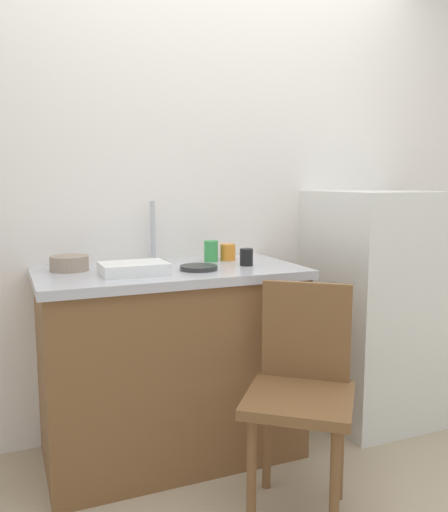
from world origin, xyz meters
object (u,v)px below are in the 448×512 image
(refrigerator, at_px, (375,305))
(cup_black, at_px, (246,257))
(chair, at_px, (301,386))
(dish_tray, at_px, (134,268))
(terracotta_bowl, at_px, (69,263))
(cup_green, at_px, (211,251))
(cup_orange, at_px, (228,252))
(hotplate, at_px, (199,268))

(refrigerator, height_order, cup_black, refrigerator)
(chair, xyz_separation_m, dish_tray, (-0.53, 0.51, 0.42))
(terracotta_bowl, relative_size, cup_green, 1.64)
(chair, distance_m, cup_black, 0.69)
(cup_orange, xyz_separation_m, cup_green, (-0.09, -0.01, 0.01))
(dish_tray, distance_m, terracotta_bowl, 0.32)
(dish_tray, height_order, cup_black, cup_black)
(refrigerator, height_order, hotplate, refrigerator)
(terracotta_bowl, relative_size, cup_black, 2.11)
(refrigerator, xyz_separation_m, chair, (-0.82, -0.59, -0.12))
(refrigerator, bearing_deg, cup_green, 171.19)
(chair, xyz_separation_m, terracotta_bowl, (-0.78, 0.72, 0.43))
(chair, bearing_deg, dish_tray, 174.33)
(terracotta_bowl, xyz_separation_m, hotplate, (0.54, -0.21, -0.02))
(cup_green, relative_size, cup_black, 1.29)
(cup_black, bearing_deg, chair, -91.36)
(refrigerator, height_order, cup_green, refrigerator)
(terracotta_bowl, distance_m, hotplate, 0.58)
(dish_tray, relative_size, cup_black, 3.47)
(refrigerator, xyz_separation_m, cup_green, (-0.91, 0.14, 0.33))
(terracotta_bowl, bearing_deg, hotplate, -20.97)
(hotplate, bearing_deg, cup_black, 6.55)
(dish_tray, xyz_separation_m, cup_black, (0.55, 0.02, 0.02))
(terracotta_bowl, xyz_separation_m, cup_green, (0.68, 0.01, 0.02))
(chair, bearing_deg, terracotta_bowl, 175.61)
(cup_green, bearing_deg, dish_tray, -154.17)
(terracotta_bowl, height_order, hotplate, terracotta_bowl)
(hotplate, height_order, cup_black, cup_black)
(cup_black, bearing_deg, refrigerator, 3.44)
(cup_orange, height_order, cup_black, same)
(terracotta_bowl, distance_m, cup_black, 0.81)
(cup_green, bearing_deg, refrigerator, -8.81)
(hotplate, bearing_deg, dish_tray, 179.09)
(chair, height_order, dish_tray, dish_tray)
(hotplate, distance_m, cup_black, 0.25)
(dish_tray, distance_m, cup_orange, 0.58)
(refrigerator, distance_m, terracotta_bowl, 1.63)
(chair, height_order, hotplate, hotplate)
(hotplate, height_order, cup_green, cup_green)
(cup_black, bearing_deg, cup_green, 119.23)
(chair, distance_m, cup_green, 0.86)
(chair, relative_size, terracotta_bowl, 5.23)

